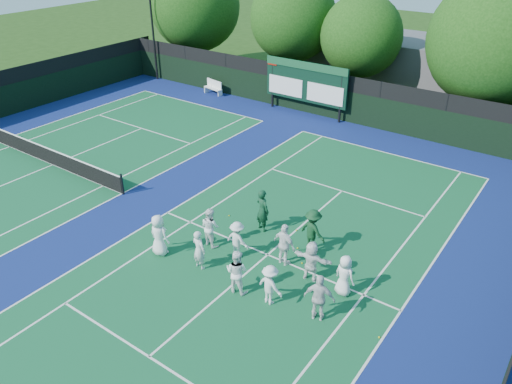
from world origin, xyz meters
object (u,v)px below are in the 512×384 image
Objects in this scene: tennis_net at (51,156)px; bench at (214,87)px; scoreboard at (306,82)px; coach_left at (263,210)px.

tennis_net is 6.58× the size of bench.
scoreboard is 0.53× the size of tennis_net.
scoreboard is 3.14× the size of coach_left.
coach_left is (12.78, 1.38, 0.46)m from tennis_net.
bench is at bearing -178.45° from scoreboard.
tennis_net is 14.40m from bench.
scoreboard reaches higher than tennis_net.
scoreboard is 7.89m from bench.
coach_left is (13.50, -12.99, 0.39)m from bench.
bench is at bearing 92.90° from tennis_net.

